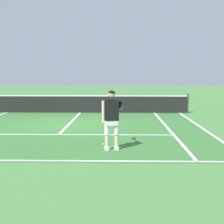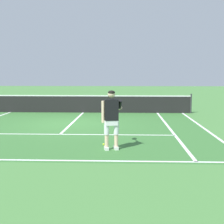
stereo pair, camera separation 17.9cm
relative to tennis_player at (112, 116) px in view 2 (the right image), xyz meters
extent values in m
plane|color=#477F3D|center=(-1.95, 4.72, -0.99)|extent=(80.00, 80.00, 0.00)
cube|color=#387033|center=(-1.95, 3.70, -0.99)|extent=(10.98, 10.26, 0.00)
cube|color=white|center=(-1.95, -1.23, -0.99)|extent=(10.98, 0.10, 0.01)
cube|color=white|center=(-1.95, 2.24, -0.99)|extent=(8.23, 0.10, 0.01)
cube|color=white|center=(-1.95, 5.44, -0.99)|extent=(0.10, 6.40, 0.01)
cube|color=white|center=(2.16, 3.70, -0.99)|extent=(0.10, 9.86, 0.01)
cube|color=white|center=(3.54, 3.70, -0.99)|extent=(0.10, 9.86, 0.01)
cylinder|color=#333338|center=(3.99, 8.64, -0.45)|extent=(0.08, 0.08, 1.07)
cube|color=black|center=(-1.95, 8.64, -0.53)|extent=(11.84, 0.02, 0.91)
cube|color=white|center=(-1.95, 8.64, -0.05)|extent=(11.84, 0.03, 0.06)
cube|color=white|center=(-0.15, -0.02, -0.94)|extent=(0.16, 0.30, 0.09)
cube|color=white|center=(0.13, 0.04, -0.94)|extent=(0.16, 0.30, 0.09)
cylinder|color=beige|center=(-0.14, -0.06, -0.72)|extent=(0.11, 0.11, 0.36)
cylinder|color=silver|center=(-0.14, -0.06, -0.33)|extent=(0.14, 0.14, 0.41)
cylinder|color=beige|center=(0.14, 0.00, -0.72)|extent=(0.11, 0.11, 0.36)
cylinder|color=silver|center=(0.14, 0.00, -0.33)|extent=(0.14, 0.14, 0.41)
cube|color=silver|center=(0.00, -0.03, -0.17)|extent=(0.37, 0.26, 0.20)
cube|color=black|center=(0.00, -0.03, 0.17)|extent=(0.42, 0.29, 0.60)
cylinder|color=beige|center=(-0.24, -0.08, 0.12)|extent=(0.09, 0.09, 0.62)
cylinder|color=black|center=(0.24, 0.11, 0.32)|extent=(0.14, 0.27, 0.29)
cylinder|color=beige|center=(0.24, 0.32, 0.18)|extent=(0.13, 0.30, 0.14)
sphere|color=beige|center=(0.00, -0.02, 0.62)|extent=(0.21, 0.21, 0.21)
ellipsoid|color=black|center=(0.00, -0.04, 0.67)|extent=(0.23, 0.23, 0.12)
cylinder|color=#232326|center=(0.21, 0.54, 0.15)|extent=(0.07, 0.20, 0.03)
cylinder|color=black|center=(0.18, 0.69, 0.15)|extent=(0.04, 0.10, 0.02)
torus|color=black|center=(0.15, 0.87, 0.15)|extent=(0.08, 0.30, 0.30)
cylinder|color=silver|center=(0.15, 0.87, 0.15)|extent=(0.05, 0.24, 0.25)
sphere|color=#CCE02D|center=(-0.26, 0.53, -0.96)|extent=(0.07, 0.07, 0.07)
camera|label=1|loc=(0.21, -9.14, 1.22)|focal=51.85mm
camera|label=2|loc=(0.39, -9.13, 1.22)|focal=51.85mm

